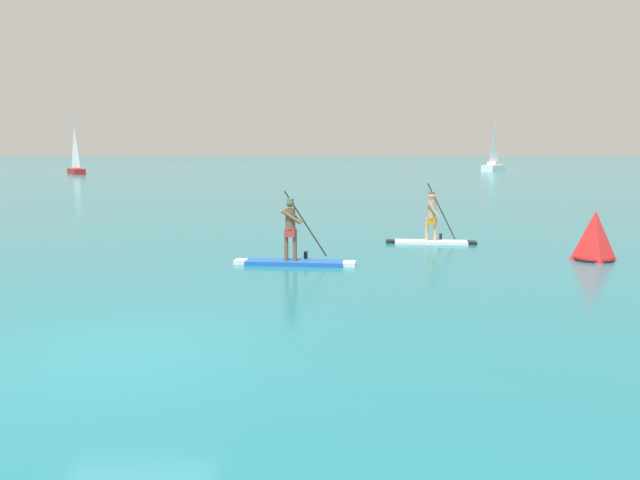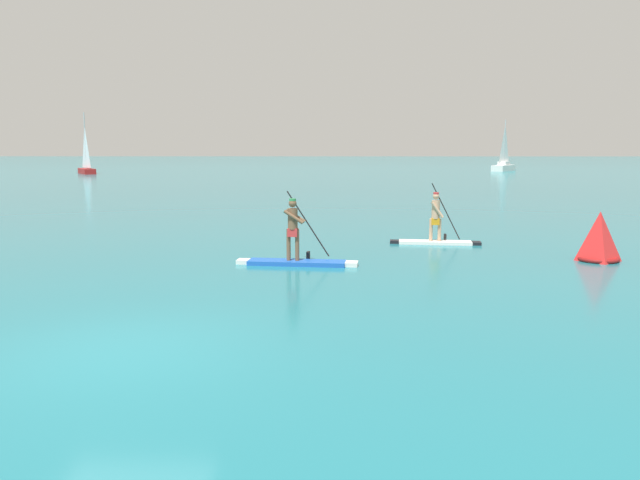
{
  "view_description": "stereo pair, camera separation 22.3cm",
  "coord_description": "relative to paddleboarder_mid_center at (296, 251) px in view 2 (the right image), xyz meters",
  "views": [
    {
      "loc": [
        3.02,
        -9.4,
        3.1
      ],
      "look_at": [
        2.98,
        6.01,
        0.85
      ],
      "focal_mm": 35.68,
      "sensor_mm": 36.0,
      "label": 1
    },
    {
      "loc": [
        3.25,
        -9.4,
        3.1
      ],
      "look_at": [
        2.98,
        6.01,
        0.85
      ],
      "focal_mm": 35.68,
      "sensor_mm": 36.0,
      "label": 2
    }
  ],
  "objects": [
    {
      "name": "ground",
      "position": [
        -2.33,
        -7.29,
        -0.36
      ],
      "size": [
        440.0,
        440.0,
        0.0
      ],
      "primitive_type": "plane",
      "color": "#1E727F"
    },
    {
      "name": "sailboat_right_horizon",
      "position": [
        23.94,
        68.81,
        0.51
      ],
      "size": [
        4.28,
        5.34,
        6.75
      ],
      "rotation": [
        0.0,
        0.0,
        0.98
      ],
      "color": "white",
      "rests_on": "ground"
    },
    {
      "name": "race_marker_buoy",
      "position": [
        8.3,
        0.73,
        0.25
      ],
      "size": [
        1.12,
        1.12,
        1.37
      ],
      "color": "red",
      "rests_on": "ground"
    },
    {
      "name": "paddleboarder_far_right",
      "position": [
        4.33,
        3.79,
        0.03
      ],
      "size": [
        2.94,
        0.89,
        2.0
      ],
      "rotation": [
        0.0,
        0.0,
        -0.11
      ],
      "color": "white",
      "rests_on": "ground"
    },
    {
      "name": "sailboat_left_horizon",
      "position": [
        -28.26,
        59.04,
        0.55
      ],
      "size": [
        3.59,
        4.85,
        7.21
      ],
      "rotation": [
        0.0,
        0.0,
        5.25
      ],
      "color": "#A51E1E",
      "rests_on": "ground"
    },
    {
      "name": "paddleboarder_mid_center",
      "position": [
        0.0,
        0.0,
        0.0
      ],
      "size": [
        3.28,
        0.94,
        1.97
      ],
      "rotation": [
        0.0,
        0.0,
        -0.11
      ],
      "color": "blue",
      "rests_on": "ground"
    }
  ]
}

